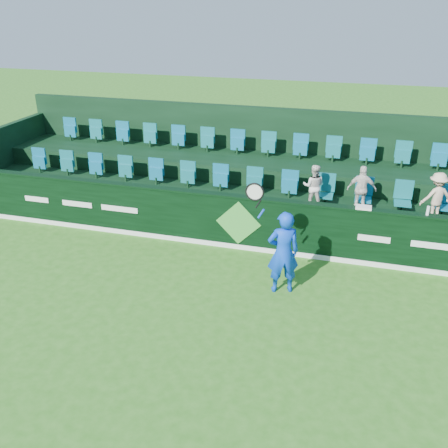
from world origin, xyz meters
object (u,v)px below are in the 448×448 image
(spectator_middle, at_px, (362,189))
(drinks_bottle, at_px, (428,211))
(tennis_player, at_px, (283,252))
(towel, at_px, (364,207))
(spectator_right, at_px, (436,197))
(spectator_left, at_px, (314,186))

(spectator_middle, distance_m, drinks_bottle, 1.79)
(tennis_player, bearing_deg, towel, 48.14)
(spectator_middle, bearing_deg, spectator_right, 176.99)
(spectator_left, xyz_separation_m, spectator_right, (2.82, 0.00, 0.03))
(tennis_player, distance_m, towel, 2.27)
(spectator_right, relative_size, towel, 3.37)
(tennis_player, height_order, spectator_middle, tennis_player)
(spectator_left, relative_size, spectator_middle, 0.94)
(spectator_left, height_order, drinks_bottle, spectator_left)
(tennis_player, relative_size, spectator_middle, 2.09)
(spectator_middle, relative_size, towel, 3.40)
(spectator_middle, xyz_separation_m, drinks_bottle, (1.39, -1.12, 0.07))
(spectator_middle, height_order, spectator_right, spectator_middle)
(spectator_middle, bearing_deg, tennis_player, 60.05)
(towel, bearing_deg, spectator_right, 34.92)
(spectator_left, relative_size, drinks_bottle, 5.39)
(towel, bearing_deg, spectator_middle, 93.70)
(spectator_left, distance_m, spectator_middle, 1.14)
(spectator_left, bearing_deg, drinks_bottle, 154.57)
(spectator_left, bearing_deg, tennis_player, 82.93)
(spectator_left, bearing_deg, towel, 135.78)
(spectator_middle, relative_size, drinks_bottle, 5.75)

